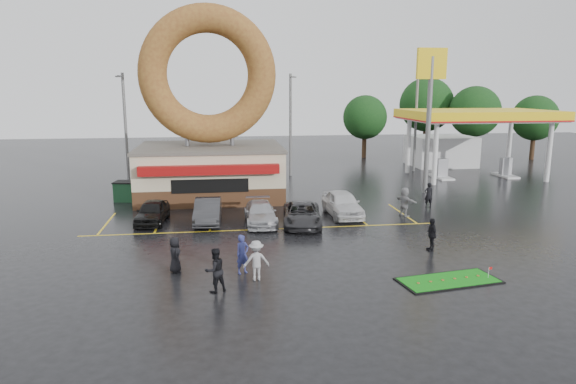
{
  "coord_description": "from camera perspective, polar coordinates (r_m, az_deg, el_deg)",
  "views": [
    {
      "loc": [
        -2.43,
        -24.26,
        7.78
      ],
      "look_at": [
        1.3,
        2.93,
        2.2
      ],
      "focal_mm": 32.0,
      "sensor_mm": 36.0,
      "label": 1
    }
  ],
  "objects": [
    {
      "name": "gas_station",
      "position": [
        50.62,
        18.64,
        6.28
      ],
      "size": [
        12.3,
        13.65,
        5.9
      ],
      "color": "silver",
      "rests_on": "ground"
    },
    {
      "name": "person_hoodie",
      "position": [
        21.26,
        -3.55,
        -7.59
      ],
      "size": [
        1.14,
        0.73,
        1.67
      ],
      "primitive_type": "imported",
      "rotation": [
        0.0,
        0.0,
        3.24
      ],
      "color": "#979699",
      "rests_on": "ground"
    },
    {
      "name": "streetlight_mid",
      "position": [
        45.73,
        0.29,
        7.74
      ],
      "size": [
        0.4,
        2.21,
        9.0
      ],
      "color": "slate",
      "rests_on": "ground"
    },
    {
      "name": "person_blackjkt",
      "position": [
        20.22,
        -8.11,
        -8.59
      ],
      "size": [
        1.07,
        1.0,
        1.76
      ],
      "primitive_type": "imported",
      "rotation": [
        0.0,
        0.0,
        3.65
      ],
      "color": "black",
      "rests_on": "ground"
    },
    {
      "name": "dumpster",
      "position": [
        37.58,
        -17.28,
        0.03
      ],
      "size": [
        1.99,
        1.5,
        1.3
      ],
      "primitive_type": "cube",
      "rotation": [
        0.0,
        0.0,
        -0.18
      ],
      "color": "#1A4427",
      "rests_on": "ground"
    },
    {
      "name": "donut_shop",
      "position": [
        37.38,
        -8.71,
        6.28
      ],
      "size": [
        10.2,
        8.7,
        13.5
      ],
      "color": "#472B19",
      "rests_on": "ground"
    },
    {
      "name": "ground",
      "position": [
        25.59,
        -2.01,
        -6.21
      ],
      "size": [
        120.0,
        120.0,
        0.0
      ],
      "primitive_type": "plane",
      "color": "black",
      "rests_on": "ground"
    },
    {
      "name": "tree_far_d",
      "position": [
        58.7,
        8.55,
        8.2
      ],
      "size": [
        4.9,
        4.9,
        7.0
      ],
      "color": "#332114",
      "rests_on": "ground"
    },
    {
      "name": "car_silver",
      "position": [
        29.9,
        -3.08,
        -2.36
      ],
      "size": [
        1.76,
        4.33,
        1.26
      ],
      "primitive_type": "imported",
      "rotation": [
        0.0,
        0.0,
        -0.0
      ],
      "color": "#A7A7AC",
      "rests_on": "ground"
    },
    {
      "name": "person_cameraman",
      "position": [
        25.93,
        15.67,
        -4.55
      ],
      "size": [
        0.43,
        0.96,
        1.61
      ],
      "primitive_type": "imported",
      "rotation": [
        0.0,
        0.0,
        -1.61
      ],
      "color": "black",
      "rests_on": "ground"
    },
    {
      "name": "streetlight_right",
      "position": [
        49.81,
        14.05,
        7.71
      ],
      "size": [
        0.4,
        2.21,
        9.0
      ],
      "color": "slate",
      "rests_on": "ground"
    },
    {
      "name": "tree_far_b",
      "position": [
        62.66,
        25.77,
        7.4
      ],
      "size": [
        4.9,
        4.9,
        7.0
      ],
      "color": "#332114",
      "rests_on": "ground"
    },
    {
      "name": "tree_far_a",
      "position": [
        61.31,
        20.05,
        8.39
      ],
      "size": [
        5.6,
        5.6,
        8.0
      ],
      "color": "#332114",
      "rests_on": "ground"
    },
    {
      "name": "putting_green",
      "position": [
        22.34,
        17.42,
        -9.35
      ],
      "size": [
        4.39,
        2.44,
        0.52
      ],
      "color": "black",
      "rests_on": "ground"
    },
    {
      "name": "car_white",
      "position": [
        31.78,
        6.06,
        -1.29
      ],
      "size": [
        2.0,
        4.65,
        1.56
      ],
      "primitive_type": "imported",
      "rotation": [
        0.0,
        0.0,
        0.03
      ],
      "color": "silver",
      "rests_on": "ground"
    },
    {
      "name": "shell_sign",
      "position": [
        39.41,
        15.51,
        10.5
      ],
      "size": [
        2.2,
        0.36,
        10.6
      ],
      "color": "slate",
      "rests_on": "ground"
    },
    {
      "name": "person_blue",
      "position": [
        22.04,
        -5.08,
        -6.9
      ],
      "size": [
        0.74,
        0.67,
        1.69
      ],
      "primitive_type": "imported",
      "rotation": [
        0.0,
        0.0,
        0.56
      ],
      "color": "navy",
      "rests_on": "ground"
    },
    {
      "name": "car_black",
      "position": [
        31.03,
        -14.85,
        -2.15
      ],
      "size": [
        1.95,
        4.05,
        1.34
      ],
      "primitive_type": "imported",
      "rotation": [
        0.0,
        0.0,
        -0.1
      ],
      "color": "black",
      "rests_on": "ground"
    },
    {
      "name": "person_bystander",
      "position": [
        22.6,
        -12.45,
        -6.83
      ],
      "size": [
        0.7,
        0.88,
        1.56
      ],
      "primitive_type": "imported",
      "rotation": [
        0.0,
        0.0,
        1.88
      ],
      "color": "black",
      "rests_on": "ground"
    },
    {
      "name": "car_grey",
      "position": [
        29.49,
        1.57,
        -2.52
      ],
      "size": [
        2.68,
        4.83,
        1.28
      ],
      "primitive_type": "imported",
      "rotation": [
        0.0,
        0.0,
        -0.13
      ],
      "color": "#2B2B2E",
      "rests_on": "ground"
    },
    {
      "name": "streetlight_left",
      "position": [
        44.92,
        -17.63,
        7.14
      ],
      "size": [
        0.4,
        2.21,
        9.0
      ],
      "color": "slate",
      "rests_on": "ground"
    },
    {
      "name": "car_dgrey",
      "position": [
        30.43,
        -8.9,
        -2.1
      ],
      "size": [
        1.65,
        4.31,
        1.4
      ],
      "primitive_type": "imported",
      "rotation": [
        0.0,
        0.0,
        -0.04
      ],
      "color": "#2E2D30",
      "rests_on": "ground"
    },
    {
      "name": "tree_far_c",
      "position": [
        63.2,
        15.14,
        9.35
      ],
      "size": [
        6.3,
        6.3,
        9.0
      ],
      "color": "#332114",
      "rests_on": "ground"
    },
    {
      "name": "person_walker_far",
      "position": [
        35.14,
        15.35,
        -0.33
      ],
      "size": [
        0.62,
        0.42,
        1.66
      ],
      "primitive_type": "imported",
      "rotation": [
        0.0,
        0.0,
        3.19
      ],
      "color": "black",
      "rests_on": "ground"
    },
    {
      "name": "person_walker_near",
      "position": [
        32.39,
        12.83,
        -1.06
      ],
      "size": [
        1.15,
        1.74,
        1.79
      ],
      "primitive_type": "imported",
      "rotation": [
        0.0,
        0.0,
        1.98
      ],
      "color": "gray",
      "rests_on": "ground"
    }
  ]
}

